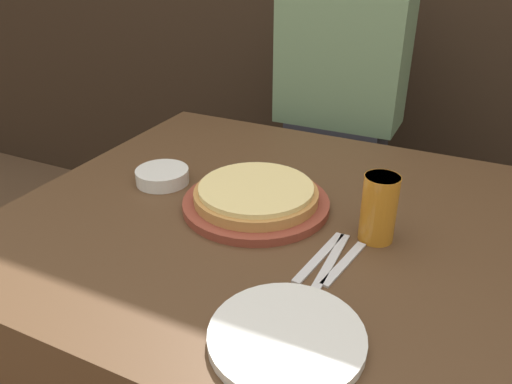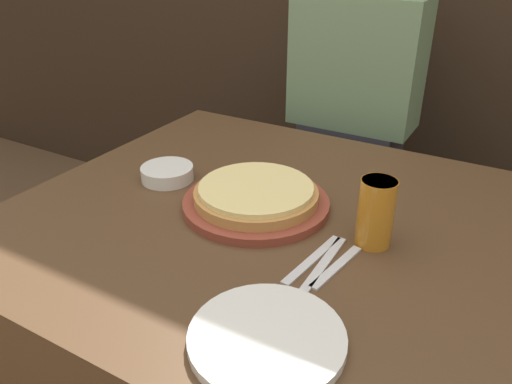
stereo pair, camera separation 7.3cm
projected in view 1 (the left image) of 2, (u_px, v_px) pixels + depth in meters
dining_table at (277, 334)px, 1.30m from camera, size 1.20×1.05×0.72m
pizza_on_board at (256, 198)px, 1.15m from camera, size 0.34×0.34×0.06m
beer_glass at (379, 206)px, 1.01m from camera, size 0.07×0.07×0.14m
dinner_plate at (287, 337)px, 0.78m from camera, size 0.25×0.25×0.02m
side_bowl at (162, 176)px, 1.27m from camera, size 0.13×0.13×0.04m
fork at (320, 257)px, 0.98m from camera, size 0.04×0.20×0.00m
dinner_knife at (332, 260)px, 0.97m from camera, size 0.02×0.20×0.00m
spoon at (344, 263)px, 0.96m from camera, size 0.04×0.17×0.00m
diner_person at (336, 138)px, 1.78m from camera, size 0.41×0.20×1.30m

